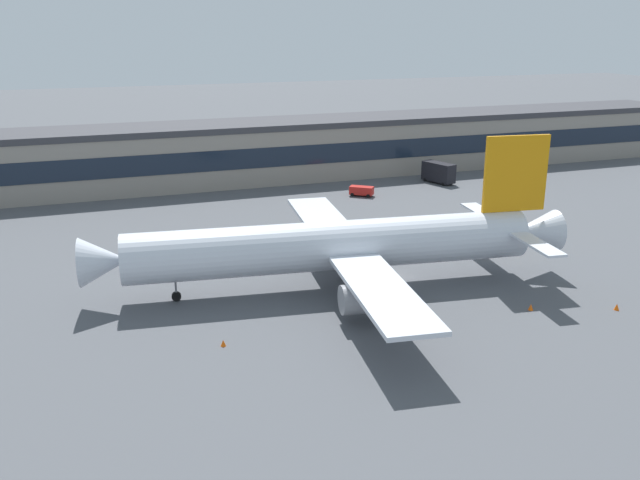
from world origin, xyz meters
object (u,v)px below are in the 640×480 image
Objects in this scene: traffic_cone_3 at (434,319)px; catering_truck at (438,172)px; follow_me_car at (361,190)px; traffic_cone_1 at (531,307)px; crew_van at (513,170)px; traffic_cone_0 at (617,307)px; airliner at (339,245)px; traffic_cone_2 at (223,343)px.

catering_truck is at bearing 60.44° from traffic_cone_3.
follow_me_car reaches higher than traffic_cone_1.
follow_me_car is at bearing -172.31° from crew_van.
follow_me_car is 0.61× the size of catering_truck.
traffic_cone_0 is at bearing -101.52° from catering_truck.
crew_van reaches higher than traffic_cone_0.
traffic_cone_3 is at bearing -119.56° from catering_truck.
airliner is 10.51× the size of crew_van.
crew_van is (37.19, 5.02, 0.37)m from follow_me_car.
traffic_cone_2 is at bearing -142.22° from crew_van.
traffic_cone_3 is at bearing -105.23° from follow_me_car.
catering_truck is at bearing 78.48° from traffic_cone_0.
traffic_cone_2 is at bearing 175.21° from traffic_cone_1.
follow_me_car reaches higher than traffic_cone_0.
traffic_cone_1 is at bearing -93.21° from follow_me_car.
follow_me_car is 57.15m from traffic_cone_3.
traffic_cone_0 is at bearing -11.30° from traffic_cone_3.
follow_me_car is 37.53m from crew_van.
traffic_cone_2 is at bearing 175.01° from traffic_cone_3.
traffic_cone_0 is at bearing -84.19° from follow_me_car.
crew_van is 7.74× the size of traffic_cone_1.
airliner reaches higher than traffic_cone_3.
traffic_cone_0 is (27.16, -17.22, -5.09)m from airliner.
follow_me_car is (21.12, 42.13, -4.37)m from airliner.
follow_me_car is 65.25m from traffic_cone_2.
catering_truck is (40.31, 47.29, -3.17)m from airliner.
airliner reaches higher than catering_truck.
traffic_cone_3 is (22.84, -2.00, -0.00)m from traffic_cone_2.
catering_truck reaches higher than follow_me_car.
airliner is 47.33m from follow_me_car.
traffic_cone_1 is at bearing -4.79° from traffic_cone_2.
follow_me_car is at bearing 63.37° from airliner.
catering_truck is at bearing 49.56° from airliner.
traffic_cone_1 reaches higher than traffic_cone_2.
traffic_cone_0 is at bearing -115.82° from crew_van.
catering_truck is 65.19m from traffic_cone_1.
traffic_cone_3 is (-21.06, 4.21, -0.02)m from traffic_cone_0.
crew_van is 94.95m from traffic_cone_2.
catering_truck is at bearing 179.58° from crew_van.
airliner is at bearing 147.63° from traffic_cone_0.
catering_truck reaches higher than traffic_cone_3.
follow_me_car is 6.69× the size of traffic_cone_2.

